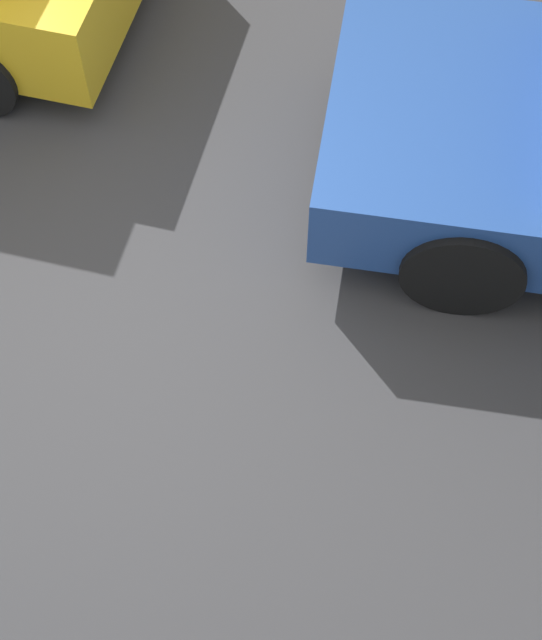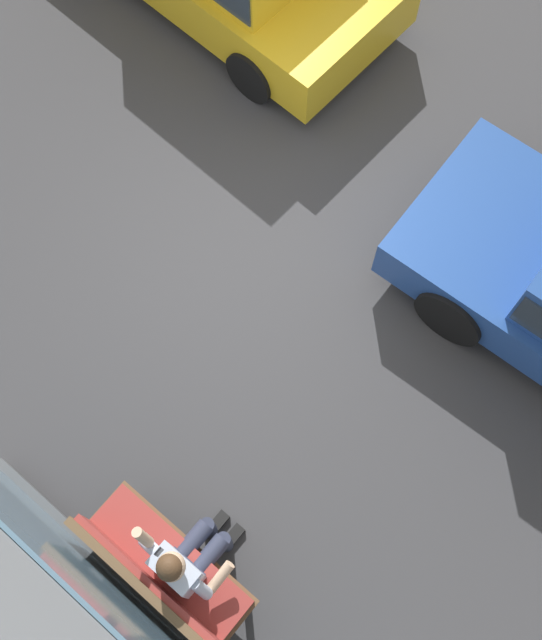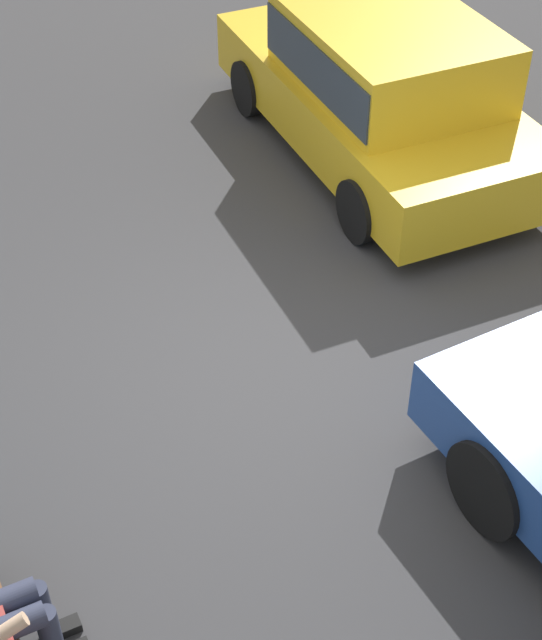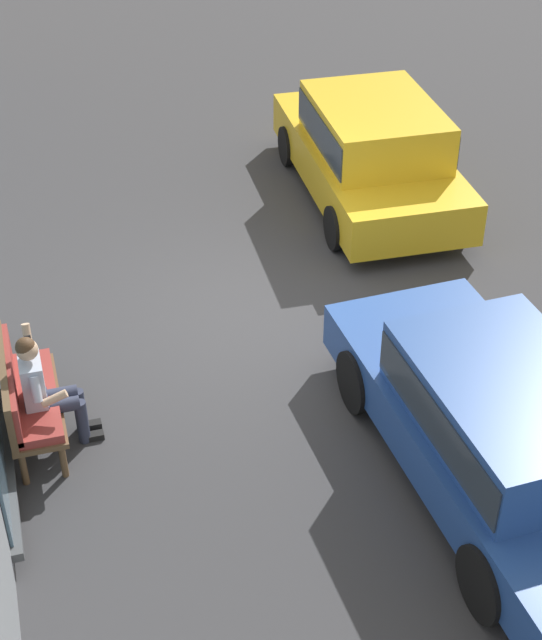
{
  "view_description": "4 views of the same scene",
  "coord_description": "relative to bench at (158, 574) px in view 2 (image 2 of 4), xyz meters",
  "views": [
    {
      "loc": [
        -1.54,
        2.6,
        4.91
      ],
      "look_at": [
        -1.07,
        0.31,
        0.91
      ],
      "focal_mm": 55.0,
      "sensor_mm": 36.0,
      "label": 1
    },
    {
      "loc": [
        -2.43,
        2.6,
        7.34
      ],
      "look_at": [
        -0.93,
        0.81,
        1.17
      ],
      "focal_mm": 45.0,
      "sensor_mm": 36.0,
      "label": 2
    },
    {
      "loc": [
        -5.07,
        2.6,
        5.42
      ],
      "look_at": [
        -0.41,
        0.27,
        0.91
      ],
      "focal_mm": 55.0,
      "sensor_mm": 36.0,
      "label": 3
    },
    {
      "loc": [
        -9.56,
        2.6,
        7.05
      ],
      "look_at": [
        -1.54,
        0.27,
        1.02
      ],
      "focal_mm": 55.0,
      "sensor_mm": 36.0,
      "label": 4
    }
  ],
  "objects": [
    {
      "name": "bench",
      "position": [
        0.0,
        0.0,
        0.0
      ],
      "size": [
        1.51,
        0.55,
        1.03
      ],
      "color": "brown",
      "rests_on": "ground_plane"
    },
    {
      "name": "ground_plane",
      "position": [
        1.5,
        -2.9,
        -0.59
      ],
      "size": [
        60.0,
        60.0,
        0.0
      ],
      "primitive_type": "plane",
      "color": "#38383A"
    },
    {
      "name": "person_on_phone",
      "position": [
        -0.13,
        -0.22,
        0.13
      ],
      "size": [
        0.73,
        0.74,
        1.36
      ],
      "color": "#2D3347",
      "rests_on": "ground_plane"
    }
  ]
}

